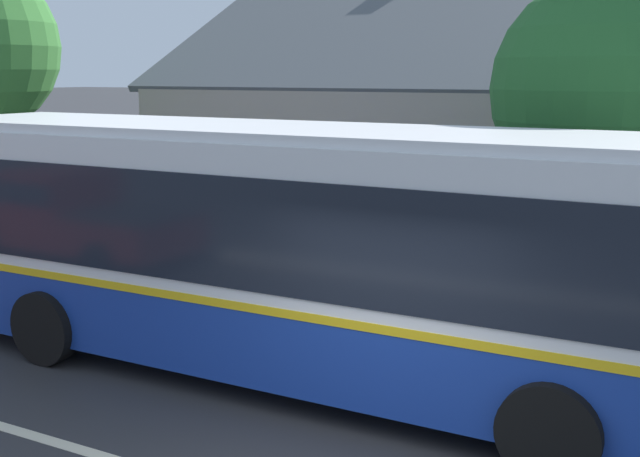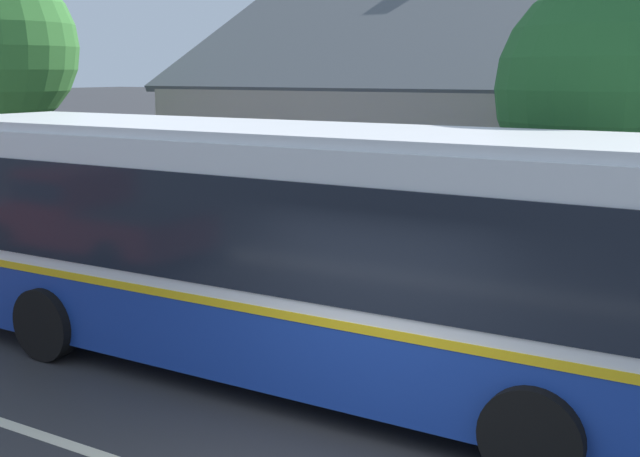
% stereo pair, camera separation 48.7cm
% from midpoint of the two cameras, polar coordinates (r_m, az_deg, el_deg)
% --- Properties ---
extents(sidewalk_far, '(60.00, 3.00, 0.15)m').
position_cam_midpoint_polar(sidewalk_far, '(12.53, 11.80, -6.69)').
color(sidewalk_far, '#9E9E99').
rests_on(sidewalk_far, ground).
extents(transit_bus, '(11.46, 2.80, 3.19)m').
position_cam_midpoint_polar(transit_bus, '(10.07, -3.17, -1.18)').
color(transit_bus, navy).
rests_on(transit_bus, ground).
extents(bench_by_building, '(1.84, 0.51, 0.94)m').
position_cam_midpoint_polar(bench_by_building, '(17.79, -21.74, -0.31)').
color(bench_by_building, brown).
rests_on(bench_by_building, sidewalk_far).
extents(bench_down_street, '(1.85, 0.51, 0.94)m').
position_cam_midpoint_polar(bench_down_street, '(14.77, -12.48, -1.98)').
color(bench_down_street, brown).
rests_on(bench_down_street, sidewalk_far).
extents(street_tree_primary, '(3.49, 3.49, 5.34)m').
position_cam_midpoint_polar(street_tree_primary, '(12.80, 18.49, 8.96)').
color(street_tree_primary, '#4C3828').
rests_on(street_tree_primary, ground).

